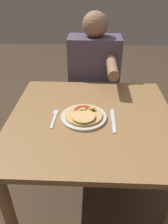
# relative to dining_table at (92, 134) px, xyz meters

# --- Properties ---
(ground_plane) EXTENTS (8.00, 8.00, 0.00)m
(ground_plane) POSITION_rel_dining_table_xyz_m (0.00, 0.00, -0.62)
(ground_plane) COLOR #423323
(dining_table) EXTENTS (0.93, 0.90, 0.74)m
(dining_table) POSITION_rel_dining_table_xyz_m (0.00, 0.00, 0.00)
(dining_table) COLOR olive
(dining_table) RESTS_ON ground_plane
(plate) EXTENTS (0.25, 0.25, 0.01)m
(plate) POSITION_rel_dining_table_xyz_m (-0.04, -0.01, 0.13)
(plate) COLOR beige
(plate) RESTS_ON dining_table
(pizza) EXTENTS (0.21, 0.21, 0.04)m
(pizza) POSITION_rel_dining_table_xyz_m (-0.04, -0.02, 0.15)
(pizza) COLOR tan
(pizza) RESTS_ON plate
(fork) EXTENTS (0.03, 0.18, 0.00)m
(fork) POSITION_rel_dining_table_xyz_m (-0.21, -0.02, 0.12)
(fork) COLOR silver
(fork) RESTS_ON dining_table
(knife) EXTENTS (0.03, 0.22, 0.00)m
(knife) POSITION_rel_dining_table_xyz_m (0.12, -0.04, 0.12)
(knife) COLOR silver
(knife) RESTS_ON dining_table
(person_diner) EXTENTS (0.40, 0.52, 1.20)m
(person_diner) POSITION_rel_dining_table_xyz_m (0.01, 0.63, 0.09)
(person_diner) COLOR #2D2D38
(person_diner) RESTS_ON ground_plane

